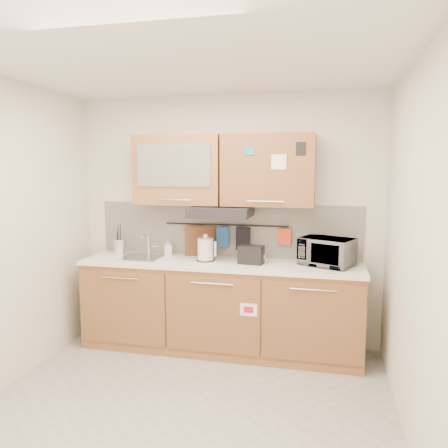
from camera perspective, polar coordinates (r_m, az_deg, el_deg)
The scene contains 20 objects.
floor at distance 3.65m, azimuth -5.30°, elevation -23.24°, with size 3.20×3.20×0.00m, color #9E9993.
ceiling at distance 3.23m, azimuth -5.88°, elevation 20.65°, with size 3.20×3.20×0.00m, color white.
wall_back at distance 4.62m, azimuth 0.33°, elevation 0.45°, with size 3.20×3.20×0.00m, color silver.
wall_right at distance 3.09m, azimuth 23.93°, elevation -3.65°, with size 3.00×3.00×0.00m, color silver.
base_cabinet at distance 4.53m, azimuth -0.54°, elevation -11.32°, with size 2.80×0.64×0.88m.
countertop at distance 4.39m, azimuth -0.56°, elevation -5.21°, with size 2.82×0.62×0.04m, color white.
backsplash at distance 4.62m, azimuth 0.30°, elevation -0.79°, with size 2.80×0.02×0.56m, color silver.
upper_cabinets at distance 4.42m, azimuth -0.23°, elevation 7.03°, with size 1.82×0.37×0.70m.
range_hood at distance 4.37m, azimuth -0.38°, elevation 1.63°, with size 0.60×0.46×0.10m, color black.
sink at distance 4.67m, azimuth -10.71°, elevation -4.27°, with size 0.42×0.40×0.26m.
utensil_rail at distance 4.58m, azimuth 0.20°, elevation -0.12°, with size 0.02×0.02×1.30m, color black.
utensil_crock at distance 4.88m, azimuth -13.45°, elevation -2.88°, with size 0.16×0.16×0.33m.
kettle at distance 4.41m, azimuth -2.42°, elevation -3.43°, with size 0.20×0.18×0.28m.
toaster at distance 4.29m, azimuth 3.56°, elevation -3.99°, with size 0.25×0.17×0.18m.
microwave at distance 4.31m, azimuth 13.26°, elevation -3.55°, with size 0.48×0.33×0.27m, color #999999.
soap_bottle at distance 4.71m, azimuth -7.30°, elevation -3.07°, with size 0.08×0.08×0.17m, color #999999.
cutting_board at distance 4.67m, azimuth -3.10°, elevation -2.76°, with size 0.33×0.02×0.41m, color brown.
oven_mitt at distance 4.59m, azimuth -0.17°, elevation -1.70°, with size 0.13×0.03×0.21m, color #1F5290.
dark_pouch at distance 4.55m, azimuth 2.49°, elevation -1.90°, with size 0.15×0.04×0.23m, color black.
pot_holder at distance 4.48m, azimuth 7.91°, elevation -1.67°, with size 0.13×0.02×0.16m, color red.
Camera 1 is at (1.00, -2.98, 1.86)m, focal length 35.00 mm.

